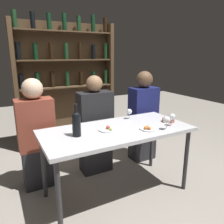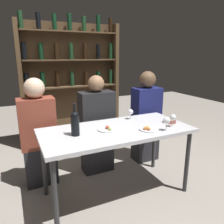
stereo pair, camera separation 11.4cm
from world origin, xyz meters
The scene contains 13 objects.
ground_plane centered at (0.00, 0.00, 0.00)m, with size 10.00×10.00×0.00m, color gray.
dining_table centered at (0.00, 0.00, 0.67)m, with size 1.51×0.71×0.73m.
wine_rack_wall centered at (0.00, 1.67, 1.09)m, with size 1.60×0.21×2.06m.
wine_bottle centered at (-0.42, 0.00, 0.86)m, with size 0.08×0.08×0.30m.
wine_glass_0 centered at (0.30, 0.24, 0.81)m, with size 0.06×0.06×0.12m.
wine_glass_1 centered at (0.42, -0.25, 0.83)m, with size 0.07×0.07×0.14m.
wine_glass_2 centered at (0.55, -0.19, 0.83)m, with size 0.06×0.06×0.13m.
food_plate_0 centered at (0.27, -0.17, 0.74)m, with size 0.19×0.19×0.04m.
food_plate_1 centered at (-0.09, 0.01, 0.74)m, with size 0.20×0.20×0.05m.
snack_bowl centered at (0.62, -0.06, 0.75)m, with size 0.13×0.13×0.06m.
seated_person_left centered at (-0.70, 0.55, 0.58)m, with size 0.38×0.22×1.22m.
seated_person_center centered at (0.00, 0.55, 0.57)m, with size 0.42×0.22×1.22m.
seated_person_right centered at (0.73, 0.55, 0.60)m, with size 0.37×0.22×1.25m.
Camera 2 is at (-0.93, -1.86, 1.46)m, focal length 35.00 mm.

